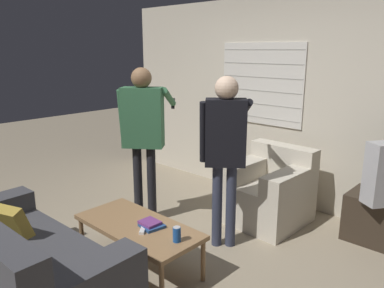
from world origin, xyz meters
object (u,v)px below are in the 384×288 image
person_right_standing (225,142)px  coffee_table (138,228)px  armchair_beige (269,191)px  spare_remote (143,230)px  couch_blue (18,266)px  soda_can (177,234)px  person_left_standing (143,126)px  book_stack (151,224)px

person_right_standing → coffee_table: bearing=-149.2°
armchair_beige → spare_remote: (-0.20, -1.68, 0.08)m
spare_remote → coffee_table: bearing=118.4°
couch_blue → soda_can: size_ratio=14.86×
soda_can → spare_remote: 0.35m
coffee_table → spare_remote: size_ratio=9.47×
armchair_beige → person_left_standing: 1.60m
couch_blue → book_stack: bearing=64.6°
coffee_table → armchair_beige: bearing=78.5°
person_right_standing → person_left_standing: bearing=149.3°
armchair_beige → person_left_standing: (-1.04, -0.95, 0.76)m
armchair_beige → coffee_table: armchair_beige is taller
couch_blue → armchair_beige: bearing=74.2°
armchair_beige → book_stack: size_ratio=3.98×
person_left_standing → book_stack: size_ratio=8.04×
coffee_table → person_right_standing: person_right_standing is taller
armchair_beige → spare_remote: bearing=85.0°
person_right_standing → soda_can: 1.02m
person_left_standing → spare_remote: size_ratio=13.72×
soda_can → person_right_standing: bearing=101.1°
person_left_standing → book_stack: bearing=-73.9°
coffee_table → person_left_standing: 1.23m
person_left_standing → soda_can: person_left_standing is taller
coffee_table → spare_remote: (0.13, -0.05, 0.05)m
couch_blue → soda_can: 1.24m
soda_can → spare_remote: (-0.33, -0.08, -0.05)m
coffee_table → person_right_standing: (0.30, 0.84, 0.69)m
couch_blue → person_right_standing: bearing=69.1°
person_right_standing → soda_can: size_ratio=13.35×
couch_blue → soda_can: couch_blue is taller
spare_remote → couch_blue: bearing=-155.9°
book_stack → couch_blue: bearing=-113.7°
person_left_standing → spare_remote: bearing=-77.7°
soda_can → spare_remote: bearing=-167.2°
spare_remote → person_right_standing: bearing=39.9°
spare_remote → person_left_standing: bearing=99.6°
couch_blue → armchair_beige: 2.64m
person_left_standing → person_right_standing: bearing=-27.8°
couch_blue → person_left_standing: (-0.40, 1.61, 0.80)m
couch_blue → armchair_beige: size_ratio=2.18×
person_left_standing → spare_remote: (0.84, -0.74, -0.68)m
book_stack → spare_remote: 0.10m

